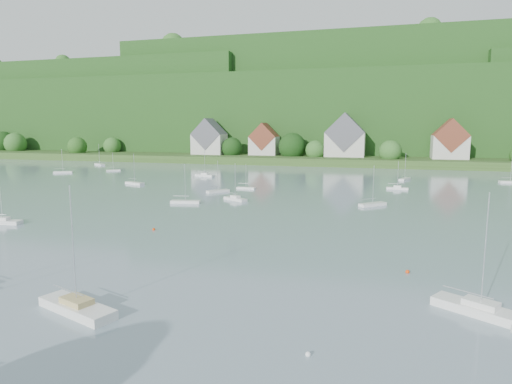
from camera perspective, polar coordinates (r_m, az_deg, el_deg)
far_shore_strip at (r=201.11m, az=10.18°, el=4.35°), size 600.00×60.00×3.00m
forested_ridge at (r=269.01m, az=11.86°, el=9.88°), size 620.00×181.22×69.89m
village_building_0 at (r=201.12m, az=-6.04°, el=6.72°), size 14.00×10.40×16.00m
village_building_1 at (r=195.20m, az=1.06°, el=6.49°), size 12.00×9.36×14.00m
village_building_2 at (r=188.30m, az=11.41°, el=6.72°), size 16.00×11.44×18.00m
village_building_3 at (r=187.48m, az=23.69°, el=5.91°), size 13.00×10.40×15.50m
near_sailboat_2 at (r=41.38m, az=-22.06°, el=-13.51°), size 8.33×4.79×10.85m
near_sailboat_4 at (r=42.43m, az=26.93°, el=-13.30°), size 7.63×5.87×10.33m
near_sailboat_6 at (r=82.16m, az=-29.85°, el=-3.27°), size 6.28×2.51×8.25m
mooring_buoy_1 at (r=32.52m, az=6.71°, el=-20.23°), size 0.39×0.39×0.39m
mooring_buoy_2 at (r=50.88m, az=18.92°, el=-9.83°), size 0.44×0.44×0.44m
mooring_buoy_3 at (r=68.87m, az=-13.03°, el=-4.81°), size 0.43×0.43×0.43m
far_sailboat_cluster at (r=120.80m, az=9.81°, el=1.14°), size 197.24×75.75×8.71m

